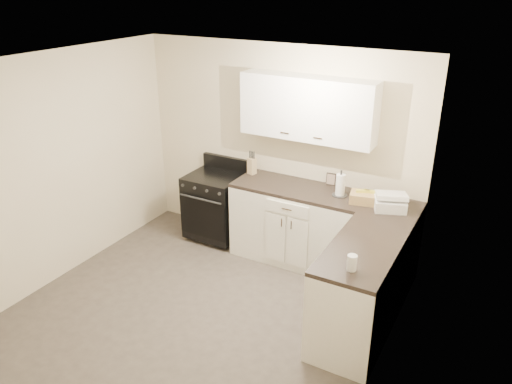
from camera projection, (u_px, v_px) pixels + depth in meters
The scene contains 20 objects.
floor at pixel (198, 315), 5.10m from camera, with size 3.60×3.60×0.00m, color #473F38.
ceiling at pixel (183, 67), 4.10m from camera, with size 3.60×3.60×0.00m, color white.
wall_back at pixel (278, 149), 6.04m from camera, with size 3.60×3.60×0.00m, color beige.
wall_right at pixel (384, 252), 3.80m from camera, with size 3.60×3.60×0.00m, color beige.
wall_left at pixel (55, 170), 5.40m from camera, with size 3.60×3.60×0.00m, color beige.
wall_front at pixel (24, 309), 3.16m from camera, with size 3.60×3.60×0.00m, color beige.
base_cabinets_back at pixel (298, 226), 5.94m from camera, with size 1.55×0.60×0.90m, color white.
base_cabinets_right at pixel (369, 276), 4.94m from camera, with size 0.60×1.90×0.90m, color white.
countertop_back at pixel (299, 189), 5.75m from camera, with size 1.55×0.60×0.04m, color black.
countertop_right at pixel (374, 235), 4.75m from camera, with size 0.60×1.90×0.04m, color black.
upper_cabinets at pixel (308, 108), 5.50m from camera, with size 1.55×0.30×0.70m, color white.
stove at pixel (215, 206), 6.42m from camera, with size 0.68×0.58×0.82m, color black.
knife_block at pixel (252, 166), 6.11m from camera, with size 0.09×0.08×0.20m, color tan.
paper_towel at pixel (340, 185), 5.49m from camera, with size 0.10×0.10×0.25m, color white.
picture_frame at pixel (331, 179), 5.79m from camera, with size 0.11×0.02×0.14m, color black.
wicker_basket at pixel (366, 198), 5.35m from camera, with size 0.33×0.22×0.11m, color tan.
countertop_grill at pixel (390, 204), 5.21m from camera, with size 0.32×0.30×0.12m, color white.
glass_jar at pixel (352, 263), 4.12m from camera, with size 0.08×0.08×0.14m, color silver.
oven_mitt_near at pixel (315, 298), 4.59m from camera, with size 0.02×0.17×0.30m, color black.
oven_mitt_far at pixel (333, 268), 4.91m from camera, with size 0.02×0.15×0.27m, color black.
Camera 1 is at (2.54, -3.36, 3.20)m, focal length 35.00 mm.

